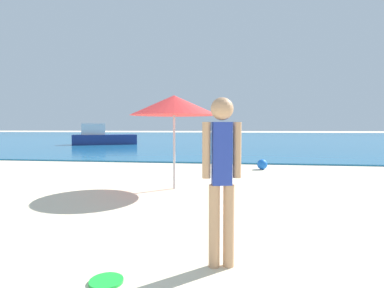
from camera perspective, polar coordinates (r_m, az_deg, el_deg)
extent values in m
cube|color=#1E6B9E|center=(41.47, 6.23, 1.31)|extent=(160.00, 60.00, 0.06)
cylinder|color=tan|center=(3.16, 6.75, -14.67)|extent=(0.11, 0.11, 0.81)
cylinder|color=tan|center=(3.14, 4.09, -14.81)|extent=(0.11, 0.11, 0.81)
cube|color=#233899|center=(3.01, 5.50, -1.76)|extent=(0.21, 0.15, 0.61)
sphere|color=tan|center=(3.00, 5.54, 6.46)|extent=(0.22, 0.22, 0.22)
cylinder|color=tan|center=(3.04, 8.29, -1.09)|extent=(0.08, 0.08, 0.54)
cylinder|color=tan|center=(2.98, 2.66, -1.15)|extent=(0.08, 0.08, 0.54)
cylinder|color=green|center=(3.08, -15.49, -23.13)|extent=(0.30, 0.30, 0.03)
cube|color=navy|center=(23.93, -15.71, 0.80)|extent=(4.72, 3.29, 0.73)
cube|color=silver|center=(23.90, -17.70, 2.61)|extent=(1.92, 1.63, 0.82)
sphere|color=blue|center=(10.25, 12.78, -3.67)|extent=(0.33, 0.33, 0.33)
cylinder|color=#B7B7BC|center=(6.85, -3.29, 0.23)|extent=(0.05, 0.05, 2.04)
cone|color=red|center=(6.86, -3.31, 7.12)|extent=(1.94, 1.94, 0.44)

